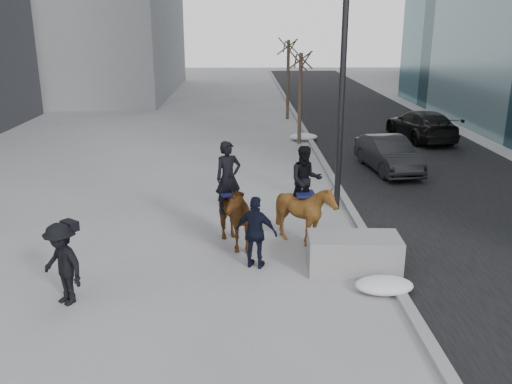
{
  "coord_description": "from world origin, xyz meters",
  "views": [
    {
      "loc": [
        -0.34,
        -11.77,
        5.57
      ],
      "look_at": [
        0.0,
        1.2,
        1.5
      ],
      "focal_mm": 38.0,
      "sensor_mm": 36.0,
      "label": 1
    }
  ],
  "objects_px": {
    "mounted_left": "(229,209)",
    "mounted_right": "(305,206)",
    "planter": "(354,253)",
    "car_near": "(388,154)"
  },
  "relations": [
    {
      "from": "car_near",
      "to": "mounted_right",
      "type": "relative_size",
      "value": 1.57
    },
    {
      "from": "planter",
      "to": "mounted_right",
      "type": "height_order",
      "value": "mounted_right"
    },
    {
      "from": "planter",
      "to": "car_near",
      "type": "relative_size",
      "value": 0.52
    },
    {
      "from": "planter",
      "to": "car_near",
      "type": "bearing_deg",
      "value": 70.66
    },
    {
      "from": "car_near",
      "to": "mounted_left",
      "type": "xyz_separation_m",
      "value": [
        -6.05,
        -7.33,
        0.35
      ]
    },
    {
      "from": "planter",
      "to": "mounted_left",
      "type": "height_order",
      "value": "mounted_left"
    },
    {
      "from": "car_near",
      "to": "mounted_left",
      "type": "height_order",
      "value": "mounted_left"
    },
    {
      "from": "planter",
      "to": "mounted_right",
      "type": "xyz_separation_m",
      "value": [
        -0.97,
        1.62,
        0.62
      ]
    },
    {
      "from": "mounted_left",
      "to": "mounted_right",
      "type": "xyz_separation_m",
      "value": [
        1.98,
        0.1,
        0.02
      ]
    },
    {
      "from": "planter",
      "to": "mounted_right",
      "type": "bearing_deg",
      "value": 120.85
    }
  ]
}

